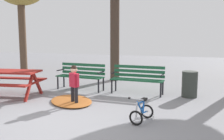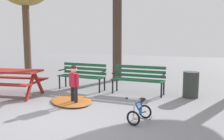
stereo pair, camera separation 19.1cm
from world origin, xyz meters
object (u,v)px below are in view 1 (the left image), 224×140
(kids_bicycle, at_px, (142,112))
(trash_bin, at_px, (190,84))
(child_standing, at_px, (74,82))
(park_bench_left, at_px, (138,77))
(park_bench_far_left, at_px, (81,74))
(picnic_table, at_px, (8,76))

(kids_bicycle, xyz_separation_m, trash_bin, (0.86, 2.54, 0.17))
(child_standing, relative_size, kids_bicycle, 1.66)
(park_bench_left, distance_m, child_standing, 2.16)
(kids_bicycle, bearing_deg, park_bench_far_left, 135.88)
(child_standing, bearing_deg, kids_bicycle, -20.76)
(park_bench_left, distance_m, trash_bin, 1.53)
(park_bench_far_left, bearing_deg, trash_bin, 0.93)
(child_standing, xyz_separation_m, trash_bin, (2.77, 1.81, -0.22))
(child_standing, height_order, trash_bin, child_standing)
(park_bench_far_left, height_order, trash_bin, park_bench_far_left)
(park_bench_far_left, bearing_deg, park_bench_left, 0.07)
(park_bench_left, height_order, kids_bicycle, park_bench_left)
(kids_bicycle, relative_size, trash_bin, 0.82)
(picnic_table, bearing_deg, trash_bin, 18.26)
(park_bench_left, relative_size, child_standing, 1.58)
(park_bench_left, bearing_deg, kids_bicycle, -75.09)
(park_bench_left, distance_m, kids_bicycle, 2.59)
(park_bench_far_left, xyz_separation_m, child_standing, (0.65, -1.76, 0.09))
(park_bench_left, bearing_deg, park_bench_far_left, -179.93)
(kids_bicycle, bearing_deg, park_bench_left, 104.91)
(picnic_table, relative_size, park_bench_left, 1.23)
(park_bench_left, height_order, trash_bin, park_bench_left)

